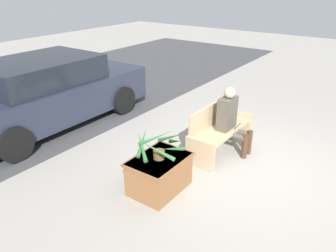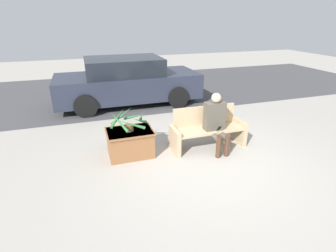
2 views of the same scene
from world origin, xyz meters
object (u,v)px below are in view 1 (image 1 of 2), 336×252
at_px(bench, 218,130).
at_px(person_seated, 231,118).
at_px(potted_plant, 159,145).
at_px(parked_car, 46,93).
at_px(planter_box, 159,173).

xyz_separation_m(bench, person_seated, (0.10, -0.18, 0.27)).
height_order(person_seated, potted_plant, person_seated).
relative_size(person_seated, potted_plant, 1.56).
bearing_deg(potted_plant, bench, -4.23).
bearing_deg(bench, potted_plant, 175.77).
xyz_separation_m(person_seated, potted_plant, (-1.76, 0.30, 0.09)).
distance_m(person_seated, potted_plant, 1.79).
distance_m(bench, person_seated, 0.34).
relative_size(bench, parked_car, 0.36).
bearing_deg(planter_box, bench, -4.13).
height_order(bench, potted_plant, potted_plant).
distance_m(person_seated, planter_box, 1.84).
bearing_deg(person_seated, planter_box, 170.31).
relative_size(potted_plant, parked_car, 0.18).
relative_size(planter_box, potted_plant, 1.18).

